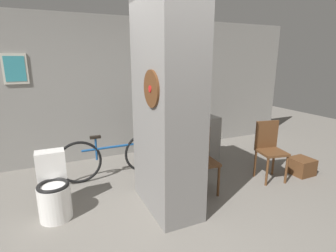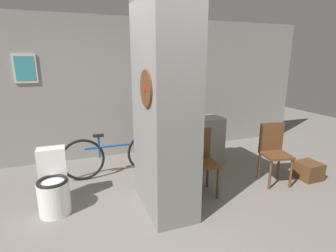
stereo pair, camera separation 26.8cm
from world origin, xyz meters
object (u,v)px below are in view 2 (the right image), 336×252
at_px(toilet, 53,186).
at_px(chair_near_pillar, 200,158).
at_px(bottle_tall, 198,113).
at_px(bicycle, 116,155).
at_px(chair_by_doorway, 274,150).

height_order(toilet, chair_near_pillar, chair_near_pillar).
bearing_deg(toilet, bottle_tall, 16.87).
bearing_deg(bottle_tall, toilet, -163.13).
bearing_deg(bicycle, bottle_tall, -2.60).
height_order(chair_near_pillar, chair_by_doorway, same).
distance_m(chair_near_pillar, bottle_tall, 1.08).
height_order(toilet, chair_by_doorway, chair_by_doorway).
relative_size(toilet, chair_near_pillar, 0.84).
height_order(chair_by_doorway, bottle_tall, bottle_tall).
relative_size(bicycle, bottle_tall, 6.53).
bearing_deg(chair_by_doorway, toilet, -173.65).
bearing_deg(bottle_tall, chair_by_doorway, -51.22).
xyz_separation_m(toilet, chair_near_pillar, (1.92, -0.20, 0.18)).
distance_m(toilet, bicycle, 1.19).
distance_m(toilet, chair_near_pillar, 1.94).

